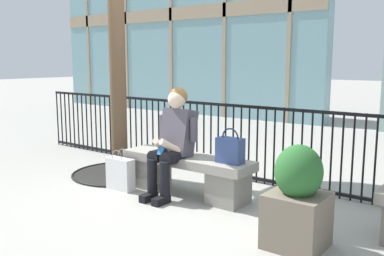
# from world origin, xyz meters

# --- Properties ---
(ground_plane) EXTENTS (60.00, 60.00, 0.00)m
(ground_plane) POSITION_xyz_m (0.00, 0.00, 0.00)
(ground_plane) COLOR #9E9B93
(stone_bench) EXTENTS (1.60, 0.44, 0.45)m
(stone_bench) POSITION_xyz_m (0.00, 0.00, 0.27)
(stone_bench) COLOR gray
(stone_bench) RESTS_ON ground
(seated_person_with_phone) EXTENTS (0.52, 0.66, 1.21)m
(seated_person_with_phone) POSITION_xyz_m (-0.09, -0.13, 0.65)
(seated_person_with_phone) COLOR black
(seated_person_with_phone) RESTS_ON ground
(handbag_on_bench) EXTENTS (0.28, 0.15, 0.37)m
(handbag_on_bench) POSITION_xyz_m (0.58, -0.01, 0.59)
(handbag_on_bench) COLOR #33477F
(handbag_on_bench) RESTS_ON stone_bench
(shopping_bag) EXTENTS (0.36, 0.14, 0.48)m
(shopping_bag) POSITION_xyz_m (-0.73, -0.33, 0.19)
(shopping_bag) COLOR white
(shopping_bag) RESTS_ON ground
(plaza_railing) EXTENTS (7.30, 0.04, 0.96)m
(plaza_railing) POSITION_xyz_m (0.00, 0.90, 0.49)
(plaza_railing) COLOR black
(plaza_railing) RESTS_ON ground
(planter) EXTENTS (0.45, 0.45, 0.85)m
(planter) POSITION_xyz_m (1.57, -0.56, 0.39)
(planter) COLOR #726656
(planter) RESTS_ON ground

